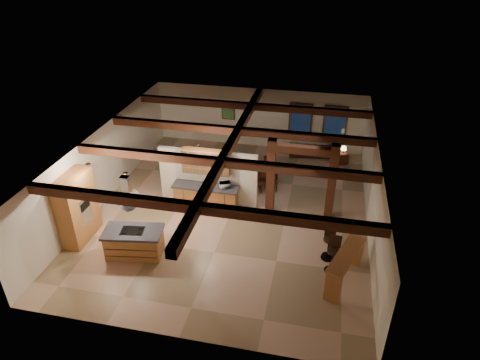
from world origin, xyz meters
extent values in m
plane|color=tan|center=(0.00, 0.00, 0.00)|extent=(12.00, 12.00, 0.00)
plane|color=silver|center=(0.00, 6.00, 1.45)|extent=(10.00, 0.00, 10.00)
plane|color=silver|center=(0.00, -6.00, 1.45)|extent=(10.00, 0.00, 10.00)
plane|color=silver|center=(-5.00, 0.00, 1.45)|extent=(0.00, 12.00, 12.00)
plane|color=silver|center=(5.00, 0.00, 1.45)|extent=(0.00, 12.00, 12.00)
plane|color=#381B12|center=(0.00, 0.00, 2.90)|extent=(12.00, 12.00, 0.00)
cube|color=#3D180F|center=(0.00, -4.00, 2.76)|extent=(10.00, 0.25, 0.28)
cube|color=#3D180F|center=(0.00, -1.30, 2.76)|extent=(10.00, 0.25, 0.28)
cube|color=#3D180F|center=(0.00, 1.30, 2.76)|extent=(10.00, 0.25, 0.28)
cube|color=#3D180F|center=(0.00, 4.00, 2.76)|extent=(10.00, 0.25, 0.28)
cube|color=#3D180F|center=(0.00, 0.00, 2.76)|extent=(0.28, 12.00, 0.28)
cube|color=#3D180F|center=(1.40, 0.50, 1.45)|extent=(0.30, 0.30, 2.90)
cube|color=#3D180F|center=(3.60, 0.50, 1.45)|extent=(0.30, 0.30, 2.90)
cube|color=#3D180F|center=(2.50, 0.50, 2.60)|extent=(2.50, 0.28, 0.28)
cube|color=silver|center=(-1.00, 0.50, 1.10)|extent=(3.80, 0.18, 2.20)
cube|color=#A26534|center=(-4.67, -2.60, 1.20)|extent=(0.64, 1.60, 2.40)
cube|color=silver|center=(-4.37, -2.60, 1.15)|extent=(0.06, 0.62, 0.95)
cube|color=black|center=(-4.33, -2.60, 1.35)|extent=(0.01, 0.50, 0.28)
cube|color=#A26534|center=(-1.00, 0.11, 0.43)|extent=(2.40, 0.60, 0.86)
cube|color=black|center=(-1.00, 0.11, 0.90)|extent=(2.50, 0.66, 0.08)
cube|color=#A26534|center=(-1.00, 0.32, 1.85)|extent=(1.80, 0.34, 0.95)
cube|color=silver|center=(-1.00, 0.14, 1.85)|extent=(1.74, 0.02, 0.90)
pyramid|color=silver|center=(-2.51, -3.06, 1.73)|extent=(1.10, 1.10, 0.45)
cube|color=silver|center=(-2.51, -3.06, 2.54)|extent=(0.26, 0.22, 0.73)
cube|color=#3D180F|center=(2.00, 5.94, 1.50)|extent=(1.10, 0.05, 1.70)
cube|color=black|center=(2.00, 5.91, 1.50)|extent=(0.95, 0.02, 1.55)
cube|color=#3D180F|center=(3.60, 5.94, 1.50)|extent=(1.10, 0.05, 1.70)
cube|color=black|center=(3.60, 5.91, 1.50)|extent=(0.95, 0.02, 1.55)
cube|color=#3D180F|center=(-1.50, 5.94, 1.70)|extent=(0.65, 0.04, 0.85)
cube|color=#275B2B|center=(-1.50, 5.92, 1.70)|extent=(0.55, 0.01, 0.75)
cylinder|color=silver|center=(-2.60, -2.80, 2.87)|extent=(0.16, 0.16, 0.03)
cylinder|color=silver|center=(-1.00, -0.50, 2.87)|extent=(0.16, 0.16, 0.03)
cylinder|color=silver|center=(-4.00, -2.50, 2.87)|extent=(0.16, 0.16, 0.03)
cube|color=#A26534|center=(-2.51, -3.06, 0.42)|extent=(1.87, 1.13, 0.84)
cube|color=black|center=(-2.51, -3.06, 0.88)|extent=(2.00, 1.27, 0.08)
cube|color=black|center=(-2.51, -3.06, 0.92)|extent=(0.80, 0.59, 0.02)
imported|color=#39160E|center=(0.51, 2.24, 0.33)|extent=(1.94, 1.20, 0.65)
imported|color=black|center=(2.67, 5.47, 0.31)|extent=(2.23, 1.11, 0.62)
imported|color=silver|center=(-0.25, 0.11, 1.05)|extent=(0.49, 0.42, 0.23)
cube|color=#A26534|center=(4.16, -2.99, 1.05)|extent=(1.20, 2.11, 0.06)
cube|color=#A26534|center=(3.84, -3.85, 0.51)|extent=(0.47, 0.26, 1.03)
cube|color=#A26534|center=(4.49, -2.12, 0.51)|extent=(0.47, 0.26, 1.03)
cube|color=#3D180F|center=(4.09, 4.90, 0.27)|extent=(0.57, 0.57, 0.54)
cylinder|color=black|center=(4.09, 4.90, 0.61)|extent=(0.06, 0.06, 0.15)
cone|color=#EBCF8D|center=(4.09, 4.90, 0.76)|extent=(0.26, 0.26, 0.17)
cylinder|color=black|center=(3.80, -2.58, 0.78)|extent=(0.39, 0.39, 0.08)
cube|color=black|center=(3.83, -2.40, 1.03)|extent=(0.37, 0.09, 0.43)
cylinder|color=black|center=(3.80, -2.58, 0.39)|extent=(0.07, 0.07, 0.76)
cylinder|color=black|center=(3.80, -2.58, 0.02)|extent=(0.43, 0.43, 0.03)
cylinder|color=black|center=(3.67, -1.88, 0.67)|extent=(0.33, 0.33, 0.06)
cube|color=black|center=(3.65, -1.73, 0.88)|extent=(0.32, 0.07, 0.37)
cylinder|color=black|center=(3.67, -1.88, 0.33)|extent=(0.06, 0.06, 0.65)
cylinder|color=black|center=(3.67, -1.88, 0.02)|extent=(0.37, 0.37, 0.03)
cylinder|color=black|center=(3.66, -1.99, 0.75)|extent=(0.38, 0.38, 0.07)
cube|color=black|center=(3.67, -1.81, 1.00)|extent=(0.36, 0.06, 0.42)
cylinder|color=black|center=(3.66, -1.99, 0.38)|extent=(0.06, 0.06, 0.73)
cylinder|color=black|center=(3.66, -1.99, 0.02)|extent=(0.42, 0.42, 0.03)
cube|color=#3D180F|center=(0.13, 1.45, 0.40)|extent=(0.47, 0.47, 0.05)
cube|color=#3D180F|center=(0.07, 1.63, 0.73)|extent=(0.37, 0.16, 0.66)
cylinder|color=#3D180F|center=(0.03, 1.26, 0.19)|extent=(0.04, 0.04, 0.37)
cylinder|color=#3D180F|center=(0.32, 1.36, 0.19)|extent=(0.04, 0.04, 0.37)
cylinder|color=#3D180F|center=(-0.07, 1.54, 0.19)|extent=(0.04, 0.04, 0.37)
cylinder|color=#3D180F|center=(0.22, 1.64, 0.19)|extent=(0.04, 0.04, 0.37)
cube|color=#3D180F|center=(-0.28, 2.62, 0.40)|extent=(0.47, 0.47, 0.05)
cube|color=#3D180F|center=(-0.22, 2.45, 0.73)|extent=(0.37, 0.16, 0.66)
cylinder|color=#3D180F|center=(-0.19, 2.82, 0.19)|extent=(0.04, 0.04, 0.37)
cylinder|color=#3D180F|center=(-0.47, 2.72, 0.19)|extent=(0.04, 0.04, 0.37)
cylinder|color=#3D180F|center=(-0.09, 2.53, 0.19)|extent=(0.04, 0.04, 0.37)
cylinder|color=#3D180F|center=(-0.37, 2.43, 0.19)|extent=(0.04, 0.04, 0.37)
cube|color=#3D180F|center=(0.71, 1.65, 0.40)|extent=(0.47, 0.47, 0.05)
cube|color=#3D180F|center=(0.65, 1.83, 0.73)|extent=(0.37, 0.16, 0.66)
cylinder|color=#3D180F|center=(0.62, 1.46, 0.19)|extent=(0.04, 0.04, 0.37)
cylinder|color=#3D180F|center=(0.90, 1.56, 0.19)|extent=(0.04, 0.04, 0.37)
cylinder|color=#3D180F|center=(0.52, 1.75, 0.19)|extent=(0.04, 0.04, 0.37)
cylinder|color=#3D180F|center=(0.81, 1.84, 0.19)|extent=(0.04, 0.04, 0.37)
cube|color=#3D180F|center=(0.31, 2.83, 0.40)|extent=(0.47, 0.47, 0.05)
cube|color=#3D180F|center=(0.37, 2.65, 0.73)|extent=(0.37, 0.16, 0.66)
cylinder|color=#3D180F|center=(0.40, 3.02, 0.19)|extent=(0.04, 0.04, 0.37)
cylinder|color=#3D180F|center=(0.12, 2.92, 0.19)|extent=(0.04, 0.04, 0.37)
cylinder|color=#3D180F|center=(0.50, 2.73, 0.19)|extent=(0.04, 0.04, 0.37)
cylinder|color=#3D180F|center=(0.21, 2.63, 0.19)|extent=(0.04, 0.04, 0.37)
cube|color=#3D180F|center=(1.30, 1.86, 0.40)|extent=(0.47, 0.47, 0.05)
cube|color=#3D180F|center=(1.24, 2.03, 0.73)|extent=(0.37, 0.16, 0.66)
cylinder|color=#3D180F|center=(1.21, 1.66, 0.19)|extent=(0.04, 0.04, 0.37)
cylinder|color=#3D180F|center=(1.49, 1.76, 0.19)|extent=(0.04, 0.04, 0.37)
cylinder|color=#3D180F|center=(1.11, 1.95, 0.19)|extent=(0.04, 0.04, 0.37)
cylinder|color=#3D180F|center=(1.39, 2.05, 0.19)|extent=(0.04, 0.04, 0.37)
cube|color=#3D180F|center=(0.89, 3.03, 0.40)|extent=(0.47, 0.47, 0.05)
cube|color=#3D180F|center=(0.95, 2.85, 0.73)|extent=(0.37, 0.16, 0.66)
cylinder|color=#3D180F|center=(0.99, 3.22, 0.19)|extent=(0.04, 0.04, 0.37)
cylinder|color=#3D180F|center=(0.70, 3.12, 0.19)|extent=(0.04, 0.04, 0.37)
cylinder|color=#3D180F|center=(1.09, 2.93, 0.19)|extent=(0.04, 0.04, 0.37)
cylinder|color=#3D180F|center=(0.80, 2.84, 0.19)|extent=(0.04, 0.04, 0.37)
camera|label=1|loc=(3.13, -13.10, 9.11)|focal=32.00mm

